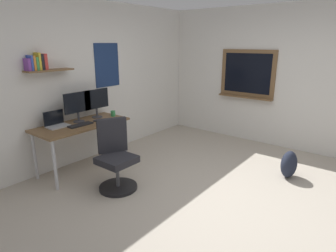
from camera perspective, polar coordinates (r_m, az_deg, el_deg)
name	(u,v)px	position (r m, az deg, el deg)	size (l,w,h in m)	color
ground_plane	(217,195)	(3.92, 9.65, -13.46)	(5.20, 5.20, 0.00)	#ADA393
wall_back	(92,81)	(5.08, -14.83, 8.65)	(5.00, 0.30, 2.60)	silver
wall_right	(285,78)	(5.74, 22.16, 8.81)	(0.22, 5.00, 2.60)	silver
desk	(82,128)	(4.56, -16.75, -0.44)	(1.41, 0.65, 0.75)	brown
office_chair	(116,159)	(3.98, -10.35, -6.53)	(0.55, 0.56, 0.95)	black
laptop	(56,123)	(4.49, -21.29, 0.59)	(0.31, 0.21, 0.23)	#ADAFB5
monitor_primary	(78,105)	(4.58, -17.50, 4.03)	(0.46, 0.17, 0.46)	#38383D
monitor_secondary	(96,101)	(4.78, -14.04, 4.80)	(0.46, 0.17, 0.46)	#38383D
keyboard	(81,125)	(4.44, -16.97, 0.22)	(0.37, 0.13, 0.02)	black
computer_mouse	(96,120)	(4.59, -14.13, 1.07)	(0.10, 0.06, 0.03)	#262628
coffee_mug	(113,113)	(4.86, -10.87, 2.46)	(0.08, 0.08, 0.09)	#338C4C
backpack	(289,164)	(4.62, 22.89, -7.02)	(0.32, 0.22, 0.41)	#1E2333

